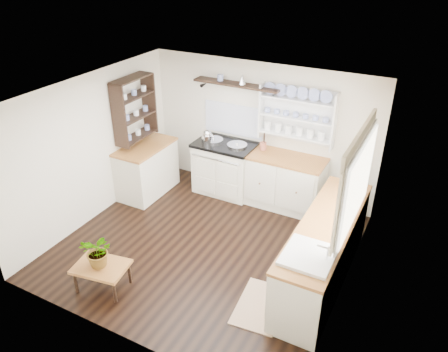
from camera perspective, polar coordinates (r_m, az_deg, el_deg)
The scene contains 19 objects.
floor at distance 6.55m, azimuth -2.35°, elevation -9.09°, with size 4.00×3.80×0.01m, color black.
wall_back at distance 7.45m, azimuth 4.80°, elevation 6.01°, with size 4.00×0.02×2.30m, color #EDE4CD.
wall_right at distance 5.33m, azimuth 16.46°, elevation -5.06°, with size 0.02×3.80×2.30m, color #EDE4CD.
wall_left at distance 7.04m, azimuth -16.83°, elevation 3.43°, with size 0.02×3.80×2.30m, color #EDE4CD.
ceiling at distance 5.46m, azimuth -2.83°, elevation 10.40°, with size 4.00×3.80×0.01m, color white.
window at distance 5.26m, azimuth 16.91°, elevation -0.34°, with size 0.08×1.55×1.22m.
aga_cooker at distance 7.66m, azimuth 0.13°, elevation 1.19°, with size 1.04×0.72×0.96m.
back_cabinets at distance 7.31m, azimuth 7.95°, elevation -0.68°, with size 1.27×0.63×0.90m.
right_cabinets at distance 5.85m, azimuth 12.88°, elevation -9.52°, with size 0.62×2.43×0.90m.
belfast_sink at distance 5.06m, azimuth 10.87°, elevation -11.23°, with size 0.55×0.60×0.45m.
left_cabinets at distance 7.76m, azimuth -10.03°, elevation 0.96°, with size 0.62×1.13×0.90m.
plate_rack at distance 7.07m, azimuth 9.69°, elevation 7.94°, with size 1.20×0.22×0.90m.
high_shelf at distance 7.25m, azimuth 1.68°, elevation 11.81°, with size 1.50×0.29×0.16m.
left_shelving at distance 7.41m, azimuth -11.62°, elevation 8.68°, with size 0.28×0.80×1.05m, color black.
kettle at distance 7.45m, azimuth -2.21°, elevation 5.18°, with size 0.19×0.19×0.23m, color silver, non-canonical shape.
utensil_crock at distance 7.29m, azimuth 5.13°, elevation 3.92°, with size 0.11×0.11×0.13m, color #A3533B.
center_table at distance 5.88m, azimuth -15.73°, elevation -11.53°, with size 0.73×0.58×0.36m.
potted_plant at distance 5.71m, azimuth -16.08°, elevation -9.45°, with size 0.40×0.35×0.45m, color #3F7233.
floor_rug at distance 5.65m, azimuth 4.79°, elevation -16.49°, with size 0.55×0.85×0.02m, color #907054.
Camera 1 is at (2.65, -4.46, 4.00)m, focal length 35.00 mm.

